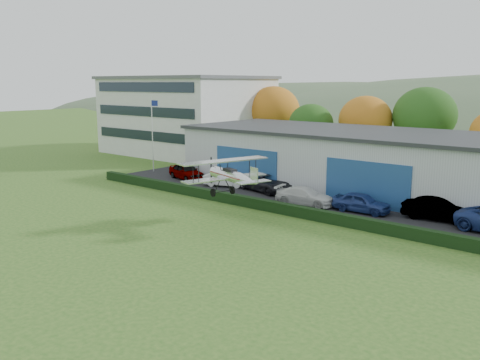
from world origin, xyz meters
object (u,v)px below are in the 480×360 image
Objects in this scene: car_3 at (305,196)px; hangar at (398,164)px; office_block at (187,115)px; car_0 at (186,171)px; car_5 at (438,209)px; flagpole at (153,128)px; car_4 at (361,202)px; biplane at (231,175)px; car_2 at (266,183)px; car_1 at (226,179)px.

hangar is at bearing -34.20° from car_3.
office_block is at bearing 167.99° from hangar.
office_block is at bearing 52.90° from car_3.
car_0 is 24.54m from car_5.
flagpole is (8.12, -13.00, -0.43)m from office_block.
flagpole is 7.28m from car_0.
car_0 is (14.16, -14.01, -4.37)m from office_block.
car_5 is (5.18, 1.32, 0.06)m from car_4.
biplane is at bearing -39.81° from office_block.
car_0 is at bearing 105.80° from car_2.
office_block is 36.90m from car_4.
hangar reaches higher than car_1.
car_5 is at bearing -73.64° from car_0.
car_3 is (9.45, -1.40, -0.02)m from car_1.
hangar reaches higher than car_2.
car_1 is 0.99× the size of car_4.
flagpole is 1.66× the size of car_5.
car_0 reaches higher than car_1.
car_4 is (19.35, -0.80, -0.07)m from car_0.
car_1 is 0.88× the size of car_5.
office_block reaches higher than car_4.
office_block is 33.19m from car_3.
flagpole is 1.69× the size of car_3.
biplane reaches higher than car_2.
biplane is at bearing -159.72° from car_1.
car_3 is at bearing -6.82° from flagpole.
hangar is at bearing -54.51° from car_0.
flagpole is 1.20× the size of biplane.
car_2 is at bearing -1.78° from flagpole.
car_0 is at bearing 66.83° from car_1.
hangar is at bearing 13.51° from flagpole.
car_1 is 0.90× the size of car_3.
car_4 is 0.89× the size of car_5.
hangar is 11.47m from car_2.
hangar is 8.80m from car_5.
biplane is (4.33, -9.88, 2.65)m from car_2.
biplane is (-10.65, -9.88, 2.61)m from car_5.
car_1 is 19.14m from car_5.
car_1 is at bearing 72.61° from car_3.
car_5 reaches higher than car_4.
hangar is 5.08× the size of flagpole.
flagpole is 25.77m from car_4.
car_2 is (23.71, -13.49, -4.42)m from office_block.
hangar is at bearing 90.53° from biplane.
office_block reaches higher than biplane.
office_block reaches higher than car_0.
car_2 is 1.14× the size of car_3.
car_5 is at bearing -48.67° from hangar.
biplane is at bearing -108.85° from car_0.
car_3 is 4.56m from car_4.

